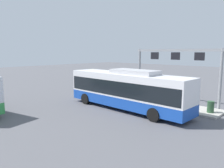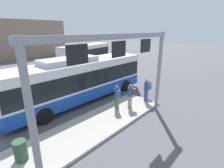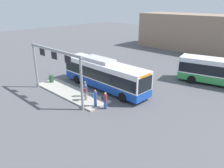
% 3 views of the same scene
% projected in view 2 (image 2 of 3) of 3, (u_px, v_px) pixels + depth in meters
% --- Properties ---
extents(ground_plane, '(120.00, 120.00, 0.00)m').
position_uv_depth(ground_plane, '(82.00, 100.00, 13.44)').
color(ground_plane, '#56565B').
extents(platform_curb, '(10.00, 2.80, 0.16)m').
position_uv_depth(platform_curb, '(98.00, 123.00, 9.96)').
color(platform_curb, '#B2ADA3').
rests_on(platform_curb, ground).
extents(bus_main, '(11.71, 2.86, 3.46)m').
position_uv_depth(bus_main, '(80.00, 78.00, 12.88)').
color(bus_main, '#1947AD').
rests_on(bus_main, ground).
extents(bus_background_left, '(9.98, 4.56, 3.10)m').
position_uv_depth(bus_background_left, '(86.00, 54.00, 26.13)').
color(bus_background_left, green).
rests_on(bus_background_left, ground).
extents(person_boarding, '(0.36, 0.54, 1.67)m').
position_uv_depth(person_boarding, '(147.00, 88.00, 13.63)').
color(person_boarding, '#334C8C').
rests_on(person_boarding, ground).
extents(person_waiting_near, '(0.39, 0.56, 1.67)m').
position_uv_depth(person_waiting_near, '(147.00, 90.00, 12.66)').
color(person_waiting_near, '#334C8C').
rests_on(person_waiting_near, platform_curb).
extents(person_waiting_mid, '(0.53, 0.61, 1.67)m').
position_uv_depth(person_waiting_mid, '(117.00, 96.00, 11.42)').
color(person_waiting_mid, '#476B4C').
rests_on(person_waiting_mid, platform_curb).
extents(person_waiting_far, '(0.53, 0.61, 1.67)m').
position_uv_depth(person_waiting_far, '(131.00, 95.00, 11.62)').
color(person_waiting_far, gray).
rests_on(person_waiting_far, platform_curb).
extents(platform_sign_gantry, '(8.72, 0.24, 5.20)m').
position_uv_depth(platform_sign_gantry, '(119.00, 66.00, 7.81)').
color(platform_sign_gantry, gray).
rests_on(platform_sign_gantry, ground).
extents(trash_bin, '(0.52, 0.52, 0.90)m').
position_uv_depth(trash_bin, '(20.00, 151.00, 6.96)').
color(trash_bin, '#2D5133').
rests_on(trash_bin, platform_curb).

